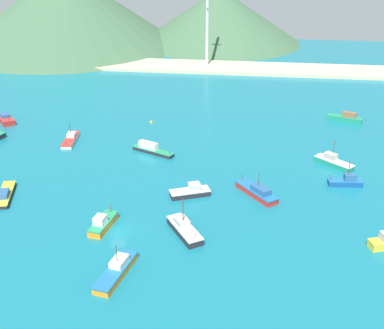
# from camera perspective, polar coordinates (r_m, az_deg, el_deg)

# --- Properties ---
(ground) EXTENTS (260.00, 280.00, 0.50)m
(ground) POSITION_cam_1_polar(r_m,az_deg,el_deg) (117.70, -4.62, 0.34)
(ground) COLOR #146B7F
(fishing_boat_0) EXTENTS (8.97, 9.98, 5.21)m
(fishing_boat_0) POSITION_cam_1_polar(r_m,az_deg,el_deg) (102.80, 7.30, -3.02)
(fishing_boat_0) COLOR red
(fishing_boat_0) RESTS_ON ground
(fishing_boat_1) EXTENTS (10.81, 6.40, 2.51)m
(fishing_boat_1) POSITION_cam_1_polar(r_m,az_deg,el_deg) (121.20, -4.55, 1.73)
(fishing_boat_1) COLOR #232328
(fishing_boat_1) RESTS_ON ground
(fishing_boat_2) EXTENTS (3.77, 8.08, 2.99)m
(fishing_boat_2) POSITION_cam_1_polar(r_m,az_deg,el_deg) (92.90, -9.95, -6.49)
(fishing_boat_2) COLOR orange
(fishing_boat_2) RESTS_ON ground
(fishing_boat_3) EXTENTS (7.59, 9.56, 6.85)m
(fishing_boat_3) POSITION_cam_1_polar(r_m,az_deg,el_deg) (90.12, -0.88, -7.22)
(fishing_boat_3) COLOR #232328
(fishing_boat_3) RESTS_ON ground
(fishing_boat_4) EXTENTS (4.83, 11.03, 5.22)m
(fishing_boat_4) POSITION_cam_1_polar(r_m,az_deg,el_deg) (81.46, -8.45, -11.63)
(fishing_boat_4) COLOR orange
(fishing_boat_4) RESTS_ON ground
(fishing_boat_5) EXTENTS (9.47, 4.90, 2.90)m
(fishing_boat_5) POSITION_cam_1_polar(r_m,az_deg,el_deg) (146.16, 16.78, 4.98)
(fishing_boat_5) COLOR #198466
(fishing_boat_5) RESTS_ON ground
(fishing_boat_6) EXTENTS (8.51, 7.81, 6.02)m
(fishing_boat_6) POSITION_cam_1_polar(r_m,az_deg,el_deg) (118.65, 15.52, 0.29)
(fishing_boat_6) COLOR #198466
(fishing_boat_6) RESTS_ON ground
(fishing_boat_7) EXTENTS (8.42, 5.60, 2.63)m
(fishing_boat_7) POSITION_cam_1_polar(r_m,az_deg,el_deg) (101.96, -0.14, -3.06)
(fishing_boat_7) COLOR #232328
(fishing_boat_7) RESTS_ON ground
(fishing_boat_9) EXTENTS (6.69, 7.21, 3.04)m
(fishing_boat_9) POSITION_cam_1_polar(r_m,az_deg,el_deg) (148.36, -20.05, 4.76)
(fishing_boat_9) COLOR red
(fishing_boat_9) RESTS_ON ground
(fishing_boat_10) EXTENTS (7.25, 2.69, 5.46)m
(fishing_boat_10) POSITION_cam_1_polar(r_m,az_deg,el_deg) (110.57, 16.85, -1.81)
(fishing_boat_10) COLOR #14478C
(fishing_boat_10) RESTS_ON ground
(fishing_boat_11) EXTENTS (3.63, 10.02, 4.77)m
(fishing_boat_11) POSITION_cam_1_polar(r_m,az_deg,el_deg) (130.70, -13.40, 2.77)
(fishing_boat_11) COLOR silver
(fishing_boat_11) RESTS_ON ground
(fishing_boat_13) EXTENTS (5.18, 10.69, 1.89)m
(fishing_boat_13) POSITION_cam_1_polar(r_m,az_deg,el_deg) (107.91, -20.15, -3.19)
(fishing_boat_13) COLOR #232328
(fishing_boat_13) RESTS_ON ground
(buoy_1) EXTENTS (0.80, 0.80, 0.80)m
(buoy_1) POSITION_cam_1_polar(r_m,az_deg,el_deg) (140.10, -4.58, 4.74)
(buoy_1) COLOR gold
(buoy_1) RESTS_ON ground
(beach_strip) EXTENTS (247.00, 16.38, 1.20)m
(beach_strip) POSITION_cam_1_polar(r_m,az_deg,el_deg) (194.13, 0.27, 10.88)
(beach_strip) COLOR #C6B793
(beach_strip) RESTS_ON ground
(hill_west) EXTENTS (97.67, 97.67, 32.55)m
(hill_west) POSITION_cam_1_polar(r_m,az_deg,el_deg) (236.06, -13.95, 16.68)
(hill_west) COLOR #3D6042
(hill_west) RESTS_ON ground
(hill_central) EXTENTS (72.96, 72.96, 23.22)m
(hill_central) POSITION_cam_1_polar(r_m,az_deg,el_deg) (237.11, 3.12, 16.24)
(hill_central) COLOR #3D6042
(hill_central) RESTS_ON ground
(radio_tower) EXTENTS (3.59, 2.87, 35.90)m
(radio_tower) POSITION_cam_1_polar(r_m,az_deg,el_deg) (191.03, 1.72, 16.06)
(radio_tower) COLOR silver
(radio_tower) RESTS_ON ground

